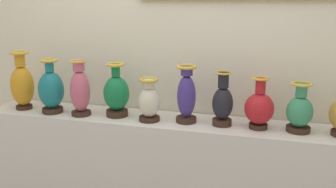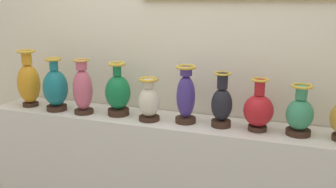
{
  "view_description": "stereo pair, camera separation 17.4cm",
  "coord_description": "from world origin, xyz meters",
  "px_view_note": "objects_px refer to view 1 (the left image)",
  "views": [
    {
      "loc": [
        0.67,
        -2.35,
        1.78
      ],
      "look_at": [
        0.0,
        0.0,
        1.16
      ],
      "focal_mm": 40.32,
      "sensor_mm": 36.0,
      "label": 1
    },
    {
      "loc": [
        0.83,
        -2.29,
        1.78
      ],
      "look_at": [
        0.0,
        0.0,
        1.16
      ],
      "focal_mm": 40.32,
      "sensor_mm": 36.0,
      "label": 2
    }
  ],
  "objects_px": {
    "vase_rose": "(80,91)",
    "vase_emerald": "(116,94)",
    "vase_ivory": "(149,101)",
    "vase_onyx": "(223,103)",
    "vase_indigo": "(186,96)",
    "vase_amber": "(22,84)",
    "vase_jade": "(300,111)",
    "vase_teal": "(51,90)",
    "vase_crimson": "(259,108)"
  },
  "relations": [
    {
      "from": "vase_emerald",
      "to": "vase_indigo",
      "type": "relative_size",
      "value": 0.98
    },
    {
      "from": "vase_jade",
      "to": "vase_ivory",
      "type": "bearing_deg",
      "value": -177.15
    },
    {
      "from": "vase_emerald",
      "to": "vase_onyx",
      "type": "height_order",
      "value": "vase_emerald"
    },
    {
      "from": "vase_teal",
      "to": "vase_emerald",
      "type": "xyz_separation_m",
      "value": [
        0.48,
        0.05,
        -0.01
      ]
    },
    {
      "from": "vase_emerald",
      "to": "vase_crimson",
      "type": "xyz_separation_m",
      "value": [
        0.96,
        0.0,
        -0.03
      ]
    },
    {
      "from": "vase_crimson",
      "to": "vase_jade",
      "type": "distance_m",
      "value": 0.24
    },
    {
      "from": "vase_jade",
      "to": "vase_indigo",
      "type": "bearing_deg",
      "value": -179.36
    },
    {
      "from": "vase_amber",
      "to": "vase_onyx",
      "type": "height_order",
      "value": "vase_amber"
    },
    {
      "from": "vase_emerald",
      "to": "vase_crimson",
      "type": "height_order",
      "value": "vase_emerald"
    },
    {
      "from": "vase_rose",
      "to": "vase_crimson",
      "type": "distance_m",
      "value": 1.21
    },
    {
      "from": "vase_emerald",
      "to": "vase_jade",
      "type": "relative_size",
      "value": 1.21
    },
    {
      "from": "vase_teal",
      "to": "vase_crimson",
      "type": "distance_m",
      "value": 1.44
    },
    {
      "from": "vase_jade",
      "to": "vase_rose",
      "type": "bearing_deg",
      "value": -177.67
    },
    {
      "from": "vase_teal",
      "to": "vase_crimson",
      "type": "bearing_deg",
      "value": 2.05
    },
    {
      "from": "vase_amber",
      "to": "vase_emerald",
      "type": "height_order",
      "value": "vase_amber"
    },
    {
      "from": "vase_onyx",
      "to": "vase_crimson",
      "type": "relative_size",
      "value": 1.07
    },
    {
      "from": "vase_indigo",
      "to": "vase_onyx",
      "type": "bearing_deg",
      "value": 0.36
    },
    {
      "from": "vase_indigo",
      "to": "vase_onyx",
      "type": "distance_m",
      "value": 0.24
    },
    {
      "from": "vase_rose",
      "to": "vase_emerald",
      "type": "bearing_deg",
      "value": 11.29
    },
    {
      "from": "vase_teal",
      "to": "vase_onyx",
      "type": "distance_m",
      "value": 1.21
    },
    {
      "from": "vase_ivory",
      "to": "vase_onyx",
      "type": "distance_m",
      "value": 0.48
    },
    {
      "from": "vase_ivory",
      "to": "vase_jade",
      "type": "height_order",
      "value": "vase_jade"
    },
    {
      "from": "vase_indigo",
      "to": "vase_crimson",
      "type": "bearing_deg",
      "value": 0.14
    },
    {
      "from": "vase_rose",
      "to": "vase_onyx",
      "type": "distance_m",
      "value": 0.99
    },
    {
      "from": "vase_amber",
      "to": "vase_jade",
      "type": "relative_size",
      "value": 1.39
    },
    {
      "from": "vase_jade",
      "to": "vase_amber",
      "type": "bearing_deg",
      "value": -179.01
    },
    {
      "from": "vase_onyx",
      "to": "vase_crimson",
      "type": "bearing_deg",
      "value": -0.09
    },
    {
      "from": "vase_ivory",
      "to": "vase_jade",
      "type": "relative_size",
      "value": 0.94
    },
    {
      "from": "vase_amber",
      "to": "vase_crimson",
      "type": "bearing_deg",
      "value": 0.91
    },
    {
      "from": "vase_amber",
      "to": "vase_crimson",
      "type": "height_order",
      "value": "vase_amber"
    },
    {
      "from": "vase_ivory",
      "to": "vase_onyx",
      "type": "xyz_separation_m",
      "value": [
        0.48,
        0.04,
        0.02
      ]
    },
    {
      "from": "vase_teal",
      "to": "vase_jade",
      "type": "height_order",
      "value": "vase_teal"
    },
    {
      "from": "vase_rose",
      "to": "vase_indigo",
      "type": "height_order",
      "value": "vase_rose"
    },
    {
      "from": "vase_rose",
      "to": "vase_jade",
      "type": "distance_m",
      "value": 1.45
    },
    {
      "from": "vase_amber",
      "to": "vase_emerald",
      "type": "distance_m",
      "value": 0.74
    },
    {
      "from": "vase_teal",
      "to": "vase_indigo",
      "type": "height_order",
      "value": "vase_teal"
    },
    {
      "from": "vase_rose",
      "to": "vase_emerald",
      "type": "xyz_separation_m",
      "value": [
        0.25,
        0.05,
        -0.02
      ]
    },
    {
      "from": "vase_amber",
      "to": "vase_rose",
      "type": "bearing_deg",
      "value": -3.01
    },
    {
      "from": "vase_onyx",
      "to": "vase_jade",
      "type": "xyz_separation_m",
      "value": [
        0.47,
        0.01,
        -0.02
      ]
    },
    {
      "from": "vase_crimson",
      "to": "vase_jade",
      "type": "xyz_separation_m",
      "value": [
        0.24,
        0.01,
        -0.0
      ]
    },
    {
      "from": "vase_rose",
      "to": "vase_emerald",
      "type": "distance_m",
      "value": 0.26
    },
    {
      "from": "vase_amber",
      "to": "vase_teal",
      "type": "distance_m",
      "value": 0.26
    },
    {
      "from": "vase_rose",
      "to": "vase_jade",
      "type": "relative_size",
      "value": 1.26
    },
    {
      "from": "vase_rose",
      "to": "vase_teal",
      "type": "bearing_deg",
      "value": 179.81
    },
    {
      "from": "vase_emerald",
      "to": "vase_jade",
      "type": "bearing_deg",
      "value": 0.43
    },
    {
      "from": "vase_teal",
      "to": "vase_ivory",
      "type": "height_order",
      "value": "vase_teal"
    },
    {
      "from": "vase_rose",
      "to": "vase_amber",
      "type": "bearing_deg",
      "value": 176.99
    },
    {
      "from": "vase_crimson",
      "to": "vase_indigo",
      "type": "bearing_deg",
      "value": -179.86
    },
    {
      "from": "vase_teal",
      "to": "vase_rose",
      "type": "height_order",
      "value": "same"
    },
    {
      "from": "vase_amber",
      "to": "vase_emerald",
      "type": "xyz_separation_m",
      "value": [
        0.74,
        0.02,
        -0.03
      ]
    }
  ]
}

